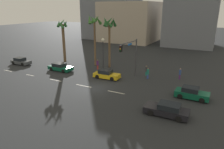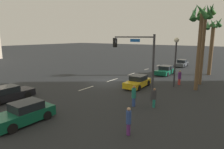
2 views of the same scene
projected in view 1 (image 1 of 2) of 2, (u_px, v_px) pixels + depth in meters
ground_plane at (94, 88)px, 29.07m from camera, size 220.00×220.00×0.00m
lane_stripe_0 at (8, 71)px, 36.93m from camera, size 2.04×0.14×0.01m
lane_stripe_1 at (30, 75)px, 34.52m from camera, size 1.83×0.14×0.01m
lane_stripe_2 at (56, 80)px, 32.10m from camera, size 2.20×0.14×0.01m
lane_stripe_3 at (84, 86)px, 29.81m from camera, size 2.56×0.14×0.01m
lane_stripe_4 at (116, 92)px, 27.55m from camera, size 2.48×0.14×0.01m
car_0 at (107, 74)px, 32.87m from camera, size 4.19×1.95×1.37m
car_1 at (192, 93)px, 25.58m from camera, size 4.04×1.96×1.44m
car_2 at (167, 110)px, 21.55m from camera, size 4.54×1.96×1.35m
car_3 at (21, 61)px, 41.00m from camera, size 4.09×1.86×1.33m
car_4 at (60, 67)px, 36.92m from camera, size 4.39×1.98×1.34m
traffic_signal at (131, 53)px, 31.78m from camera, size 0.86×4.92×6.04m
streetlamp at (103, 48)px, 35.85m from camera, size 0.56×0.56×5.74m
pedestrian_0 at (180, 73)px, 32.33m from camera, size 0.44×0.44×1.76m
pedestrian_1 at (146, 70)px, 34.13m from camera, size 0.39×0.39×1.66m
pedestrian_2 at (148, 73)px, 32.50m from camera, size 0.50×0.50×1.79m
pedestrian_3 at (98, 64)px, 37.59m from camera, size 0.42×0.42×1.79m
palm_tree_0 at (63, 33)px, 41.70m from camera, size 2.40×2.52×8.67m
palm_tree_1 at (109, 29)px, 36.96m from camera, size 2.47×2.66×9.28m
palm_tree_2 at (94, 27)px, 38.05m from camera, size 2.62×2.37×9.62m
building_0 at (130, 22)px, 68.60m from camera, size 17.35×15.73×12.42m
building_2 at (112, 10)px, 73.97m from camera, size 17.03×15.37×19.60m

